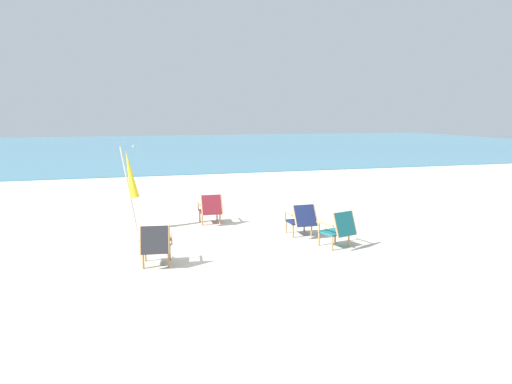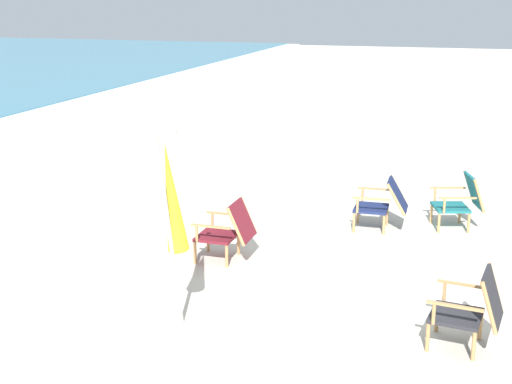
% 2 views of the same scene
% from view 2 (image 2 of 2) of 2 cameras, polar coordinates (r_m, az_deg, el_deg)
% --- Properties ---
extents(ground_plane, '(80.00, 80.00, 0.00)m').
position_cam_2_polar(ground_plane, '(9.08, 8.60, -6.28)').
color(ground_plane, beige).
extents(beach_chair_front_left, '(0.66, 0.74, 0.82)m').
position_cam_2_polar(beach_chair_front_left, '(7.27, 16.91, -8.84)').
color(beach_chair_front_left, '#28282D').
rests_on(beach_chair_front_left, ground).
extents(beach_chair_far_center, '(0.61, 0.78, 0.78)m').
position_cam_2_polar(beach_chair_far_center, '(10.55, 10.13, -0.82)').
color(beach_chair_far_center, '#19234C').
rests_on(beach_chair_far_center, ground).
extents(beach_chair_front_right, '(0.74, 0.82, 0.82)m').
position_cam_2_polar(beach_chair_front_right, '(10.90, 16.09, -0.62)').
color(beach_chair_front_right, '#196066').
rests_on(beach_chair_front_right, ground).
extents(beach_chair_back_left, '(0.60, 0.72, 0.80)m').
position_cam_2_polar(beach_chair_back_left, '(9.19, -2.23, -3.00)').
color(beach_chair_back_left, maroon).
rests_on(beach_chair_back_left, ground).
extents(umbrella_furled_yellow, '(0.45, 0.31, 2.11)m').
position_cam_2_polar(umbrella_furled_yellow, '(7.13, -6.76, -0.61)').
color(umbrella_furled_yellow, '#B7B2A8').
rests_on(umbrella_furled_yellow, ground).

